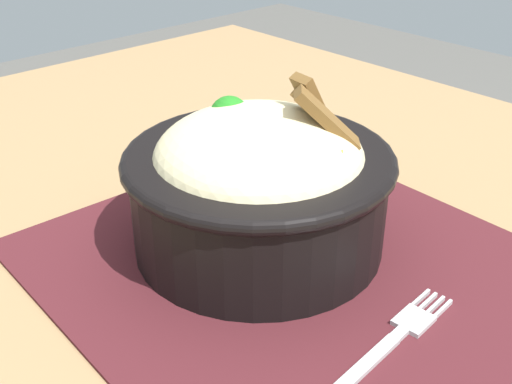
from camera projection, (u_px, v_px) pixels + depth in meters
name	position (u px, v px, depth m)	size (l,w,h in m)	color
table	(266.00, 308.00, 0.56)	(1.17, 0.94, 0.72)	#99754C
placemat	(296.00, 263.00, 0.51)	(0.38, 0.35, 0.00)	#47191E
bowl	(256.00, 183.00, 0.50)	(0.22, 0.22, 0.14)	black
fork	(398.00, 335.00, 0.43)	(0.03, 0.13, 0.00)	#B8B8B8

